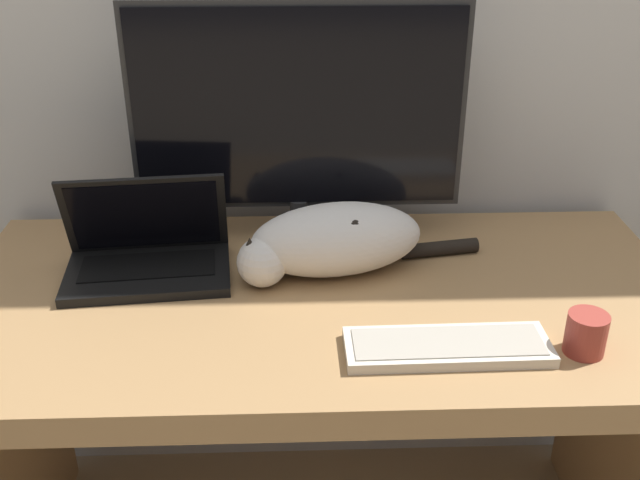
% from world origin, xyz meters
% --- Properties ---
extents(desk, '(1.46, 0.72, 0.78)m').
position_xyz_m(desk, '(0.00, 0.36, 0.61)').
color(desk, '#A37A4C').
rests_on(desk, ground_plane).
extents(monitor, '(0.70, 0.18, 0.53)m').
position_xyz_m(monitor, '(-0.04, 0.59, 1.06)').
color(monitor, '#282828').
rests_on(monitor, desk).
extents(laptop, '(0.35, 0.24, 0.21)m').
position_xyz_m(laptop, '(-0.36, 0.45, 0.82)').
color(laptop, black).
rests_on(laptop, desk).
extents(external_keyboard, '(0.36, 0.12, 0.02)m').
position_xyz_m(external_keyboard, '(0.21, 0.15, 0.79)').
color(external_keyboard, beige).
rests_on(external_keyboard, desk).
extents(cat, '(0.52, 0.21, 0.15)m').
position_xyz_m(cat, '(0.02, 0.44, 0.85)').
color(cat, silver).
rests_on(cat, desk).
extents(coffee_mug, '(0.07, 0.07, 0.08)m').
position_xyz_m(coffee_mug, '(0.45, 0.15, 0.81)').
color(coffee_mug, '#9E382D').
rests_on(coffee_mug, desk).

